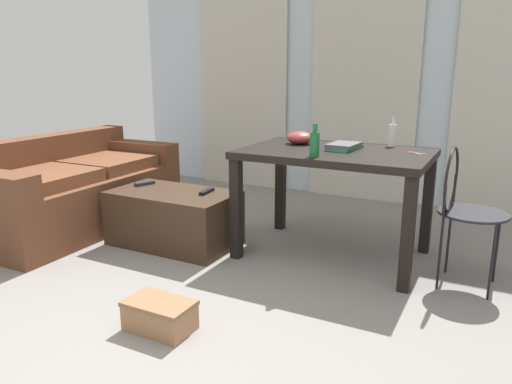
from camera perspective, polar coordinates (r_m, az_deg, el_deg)
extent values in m
plane|color=gray|center=(3.32, 2.01, -8.65)|extent=(8.21, 8.21, 0.00)
cube|color=silver|center=(5.05, 12.94, 14.43)|extent=(5.32, 0.10, 2.68)
cube|color=beige|center=(5.48, -1.61, 13.54)|extent=(1.06, 0.03, 2.45)
cube|color=beige|center=(4.96, 12.60, 13.14)|extent=(1.06, 0.03, 2.45)
cube|color=brown|center=(4.31, -20.35, -1.03)|extent=(0.90, 1.76, 0.44)
cube|color=brown|center=(4.48, -23.69, 4.12)|extent=(0.24, 1.75, 0.31)
cube|color=brown|center=(4.80, -13.99, 4.72)|extent=(0.87, 0.22, 0.18)
cube|color=brown|center=(4.45, -17.08, 3.27)|extent=(0.64, 0.65, 0.10)
cube|color=brown|center=(4.00, -23.66, 1.51)|extent=(0.64, 0.65, 0.10)
cube|color=#382619|center=(3.70, -9.65, -3.04)|extent=(0.93, 0.53, 0.41)
cube|color=black|center=(3.35, 9.37, 4.48)|extent=(1.25, 0.83, 0.05)
cube|color=black|center=(3.34, -2.34, -2.04)|extent=(0.07, 0.07, 0.71)
cube|color=black|center=(2.97, 17.46, -4.86)|extent=(0.07, 0.07, 0.71)
cube|color=black|center=(3.97, 2.91, 0.57)|extent=(0.07, 0.07, 0.71)
cube|color=black|center=(3.66, 19.57, -1.45)|extent=(0.07, 0.07, 0.71)
cylinder|color=black|center=(3.15, 24.24, -2.30)|extent=(0.40, 0.40, 0.02)
cylinder|color=black|center=(3.08, 26.06, -7.50)|extent=(0.02, 0.02, 0.45)
cylinder|color=black|center=(3.34, 26.53, -5.88)|extent=(0.02, 0.02, 0.45)
cylinder|color=black|center=(3.11, 20.88, -6.77)|extent=(0.02, 0.02, 0.45)
cylinder|color=black|center=(3.37, 21.76, -5.22)|extent=(0.02, 0.02, 0.45)
torus|color=black|center=(3.12, 22.04, 1.38)|extent=(0.04, 0.40, 0.40)
cylinder|color=black|center=(2.98, 21.33, -0.95)|extent=(0.02, 0.02, 0.18)
cylinder|color=black|center=(3.31, 22.38, 0.40)|extent=(0.02, 0.02, 0.18)
cylinder|color=beige|center=(3.59, 15.78, 6.42)|extent=(0.06, 0.06, 0.15)
cylinder|color=beige|center=(3.58, 15.89, 8.04)|extent=(0.02, 0.02, 0.05)
cylinder|color=#195B2D|center=(3.06, 6.92, 5.57)|extent=(0.06, 0.06, 0.15)
cylinder|color=#195B2D|center=(3.05, 6.98, 7.51)|extent=(0.03, 0.03, 0.06)
ellipsoid|color=#9E3833|center=(3.59, 5.21, 6.40)|extent=(0.20, 0.20, 0.09)
cube|color=#2D7F56|center=(3.39, 10.42, 5.16)|extent=(0.19, 0.31, 0.02)
cube|color=#4C4C51|center=(3.38, 10.32, 5.50)|extent=(0.19, 0.27, 0.02)
cube|color=#9EA0A5|center=(3.33, 18.72, 4.33)|extent=(0.09, 0.03, 0.00)
torus|color=orange|center=(3.35, 17.72, 4.48)|extent=(0.03, 0.03, 0.00)
cube|color=#9EA0A5|center=(3.31, 18.44, 4.30)|extent=(0.07, 0.07, 0.00)
torus|color=orange|center=(3.36, 17.84, 4.49)|extent=(0.03, 0.03, 0.00)
cube|color=black|center=(3.57, -5.82, 0.07)|extent=(0.06, 0.17, 0.02)
cube|color=#232326|center=(3.90, -12.99, 1.00)|extent=(0.10, 0.17, 0.02)
cube|color=#996B47|center=(2.59, -11.26, -14.31)|extent=(0.34, 0.21, 0.13)
cube|color=brown|center=(2.55, -11.35, -12.75)|extent=(0.35, 0.21, 0.02)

